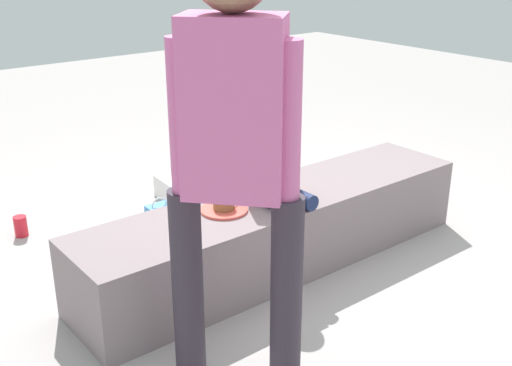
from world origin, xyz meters
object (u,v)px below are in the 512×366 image
child_seated (273,158)px  cake_plate (224,207)px  water_bottle_near_gift (259,185)px  handbag_black_leather (221,207)px  cake_box_white (188,188)px  water_bottle_far_side (165,222)px  party_cup_red (21,226)px  gift_bag (169,229)px  adult_standing (234,138)px

child_seated → cake_plate: child_seated is taller
water_bottle_near_gift → handbag_black_leather: bearing=-157.6°
cake_plate → cake_box_white: 1.13m
water_bottle_near_gift → water_bottle_far_side: bearing=-171.8°
party_cup_red → gift_bag: bearing=-53.0°
water_bottle_far_side → handbag_black_leather: handbag_black_leather is taller
adult_standing → party_cup_red: (-0.21, 1.73, -0.89)m
adult_standing → handbag_black_leather: adult_standing is taller
water_bottle_near_gift → water_bottle_far_side: size_ratio=1.00×
water_bottle_far_side → handbag_black_leather: (0.34, -0.06, 0.02)m
child_seated → handbag_black_leather: child_seated is taller
adult_standing → water_bottle_far_side: size_ratio=8.70×
gift_bag → party_cup_red: gift_bag is taller
adult_standing → cake_plate: 0.91m
party_cup_red → cake_box_white: cake_box_white is taller
water_bottle_near_gift → adult_standing: bearing=-131.3°
child_seated → cake_box_white: size_ratio=1.48×
child_seated → water_bottle_far_side: child_seated is taller
water_bottle_near_gift → cake_box_white: 0.45m
gift_bag → water_bottle_near_gift: gift_bag is taller
child_seated → water_bottle_near_gift: 1.08m
adult_standing → cake_plate: size_ratio=7.03×
cake_box_white → adult_standing: bearing=-116.8°
party_cup_red → cake_box_white: 1.02m
child_seated → gift_bag: size_ratio=1.44×
water_bottle_near_gift → party_cup_red: 1.44m
water_bottle_far_side → cake_box_white: 0.53m
child_seated → water_bottle_far_side: 0.87m
cake_box_white → party_cup_red: bearing=172.9°
water_bottle_far_side → child_seated: bearing=-72.0°
child_seated → handbag_black_leather: (0.12, 0.61, -0.49)m
adult_standing → cake_box_white: (0.81, 1.60, -0.88)m
child_seated → water_bottle_near_gift: (0.54, 0.78, -0.51)m
cake_plate → handbag_black_leather: (0.38, 0.57, -0.30)m
adult_standing → cake_box_white: size_ratio=4.82×
party_cup_red → handbag_black_leather: handbag_black_leather is taller
adult_standing → handbag_black_leather: bearing=56.9°
adult_standing → child_seated: bearing=41.4°
water_bottle_far_side → handbag_black_leather: bearing=-10.5°
party_cup_red → cake_box_white: size_ratio=0.35×
child_seated → party_cup_red: child_seated is taller
cake_plate → water_bottle_near_gift: 1.13m
gift_bag → water_bottle_near_gift: 0.92m
adult_standing → water_bottle_far_side: bearing=71.0°
adult_standing → gift_bag: bearing=72.2°
cake_plate → water_bottle_near_gift: (0.80, 0.74, -0.32)m
water_bottle_near_gift → cake_box_white: water_bottle_near_gift is taller
gift_bag → adult_standing: bearing=-107.8°
adult_standing → water_bottle_near_gift: 1.99m
party_cup_red → water_bottle_near_gift: bearing=-15.4°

